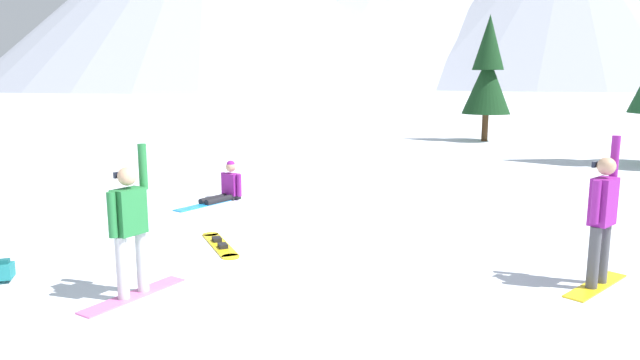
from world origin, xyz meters
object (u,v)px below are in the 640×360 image
(snowboarder_midground, at_px, (602,217))
(snowboarder_background, at_px, (226,187))
(loose_snowboard_near_left, at_px, (220,244))
(backpack_teal, at_px, (0,271))
(snowboarder_foreground, at_px, (130,227))
(pine_tree_slender, at_px, (488,73))

(snowboarder_midground, relative_size, snowboarder_background, 1.15)
(loose_snowboard_near_left, xyz_separation_m, backpack_teal, (-2.31, -2.36, 0.11))
(snowboarder_foreground, relative_size, backpack_teal, 3.56)
(backpack_teal, relative_size, pine_tree_slender, 0.10)
(snowboarder_background, relative_size, pine_tree_slender, 0.32)
(backpack_teal, bearing_deg, pine_tree_slender, 71.41)
(snowboarder_midground, bearing_deg, loose_snowboard_near_left, 175.17)
(snowboarder_foreground, bearing_deg, snowboarder_midground, 17.94)
(snowboarder_midground, distance_m, backpack_teal, 8.42)
(snowboarder_foreground, height_order, snowboarder_midground, snowboarder_midground)
(snowboarder_foreground, xyz_separation_m, snowboarder_midground, (5.97, 1.93, 0.05))
(snowboarder_background, xyz_separation_m, loose_snowboard_near_left, (1.43, -3.49, -0.29))
(snowboarder_foreground, bearing_deg, snowboarder_background, 102.49)
(snowboarder_background, height_order, pine_tree_slender, pine_tree_slender)
(loose_snowboard_near_left, bearing_deg, backpack_teal, -134.44)
(loose_snowboard_near_left, height_order, pine_tree_slender, pine_tree_slender)
(snowboarder_background, bearing_deg, snowboarder_foreground, -77.51)
(snowboarder_midground, height_order, backpack_teal, snowboarder_midground)
(snowboarder_midground, bearing_deg, pine_tree_slender, 93.15)
(snowboarder_foreground, distance_m, loose_snowboard_near_left, 2.60)
(snowboarder_midground, relative_size, pine_tree_slender, 0.36)
(snowboarder_midground, height_order, pine_tree_slender, pine_tree_slender)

